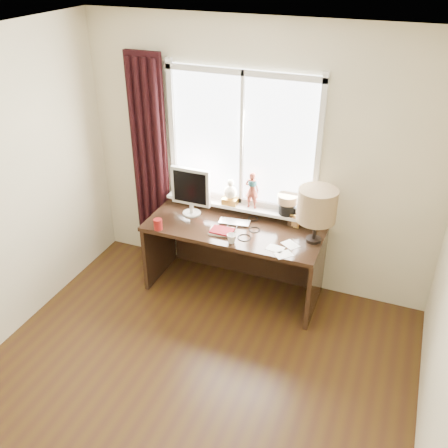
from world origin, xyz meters
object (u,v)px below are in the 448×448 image
at_px(laptop, 235,222).
at_px(red_cup, 158,224).
at_px(mug, 232,238).
at_px(desk, 237,244).
at_px(monitor, 191,189).
at_px(table_lamp, 317,206).

distance_m(laptop, red_cup, 0.74).
distance_m(laptop, mug, 0.35).
relative_size(desk, monitor, 3.47).
distance_m(mug, monitor, 0.71).
bearing_deg(desk, monitor, -179.44).
distance_m(red_cup, monitor, 0.48).
bearing_deg(desk, laptop, -125.16).
bearing_deg(table_lamp, laptop, 177.26).
bearing_deg(laptop, table_lamp, -10.19).
relative_size(mug, desk, 0.05).
bearing_deg(table_lamp, mug, -156.37).
bearing_deg(laptop, red_cup, -157.06).
height_order(desk, monitor, monitor).
xyz_separation_m(red_cup, monitor, (0.17, 0.39, 0.22)).
relative_size(red_cup, desk, 0.06).
xyz_separation_m(laptop, red_cup, (-0.63, -0.37, 0.04)).
height_order(mug, table_lamp, table_lamp).
distance_m(mug, desk, 0.47).
bearing_deg(mug, red_cup, -177.26).
bearing_deg(laptop, monitor, 170.05).
relative_size(desk, table_lamp, 3.27).
bearing_deg(red_cup, desk, 31.35).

